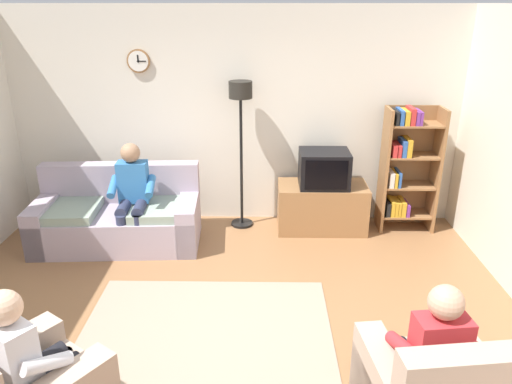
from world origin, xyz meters
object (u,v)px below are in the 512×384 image
bookshelf (406,167)px  person_in_right_armchair (431,347)px  couch (118,218)px  person_in_left_armchair (29,355)px  tv_stand (322,207)px  person_on_couch (132,192)px  floor_lamp (241,115)px  tv (324,169)px

bookshelf → person_in_right_armchair: bearing=-101.8°
person_in_right_armchair → couch: bearing=137.1°
person_in_left_armchair → person_in_right_armchair: 2.60m
bookshelf → person_in_right_armchair: (-0.65, -3.12, -0.21)m
tv_stand → bookshelf: 1.14m
person_on_couch → person_in_left_armchair: person_on_couch is taller
tv_stand → person_in_left_armchair: size_ratio=0.98×
tv_stand → bookshelf: bookshelf is taller
person_on_couch → floor_lamp: bearing=27.4°
tv → tv_stand: bearing=90.0°
tv_stand → bookshelf: size_ratio=0.70×
person_in_left_armchair → floor_lamp: bearing=69.5°
tv_stand → bookshelf: bearing=3.9°
tv → bookshelf: bookshelf is taller
person_in_left_armchair → person_in_right_armchair: (2.60, 0.11, 0.00)m
bookshelf → person_in_right_armchair: bookshelf is taller
tv_stand → floor_lamp: bearing=174.4°
couch → bookshelf: size_ratio=1.24×
person_in_right_armchair → person_in_left_armchair: bearing=-177.5°
tv_stand → floor_lamp: size_ratio=0.59×
person_on_couch → person_in_right_armchair: size_ratio=1.11×
tv_stand → couch: bearing=-170.3°
tv → person_in_left_armchair: bearing=-125.4°
bookshelf → person_in_right_armchair: 3.20m
couch → floor_lamp: (1.45, 0.52, 1.14)m
bookshelf → tv: bearing=-174.7°
couch → floor_lamp: size_ratio=1.05×
tv → floor_lamp: 1.20m
floor_lamp → couch: bearing=-160.3°
tv → person_in_right_armchair: bearing=-83.1°
couch → person_in_right_armchair: (2.83, -2.63, 0.29)m
couch → tv: size_ratio=3.24×
bookshelf → floor_lamp: size_ratio=0.85×
couch → person_in_right_armchair: person_in_right_armchair is taller
bookshelf → person_on_couch: size_ratio=1.26×
couch → person_on_couch: person_on_couch is taller
tv → couch: bearing=-170.9°
floor_lamp → person_in_left_armchair: 3.59m
couch → person_on_couch: bearing=-25.5°
bookshelf → person_in_right_armchair: size_ratio=1.40×
tv → bookshelf: size_ratio=0.38×
tv → person_in_left_armchair: 3.86m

